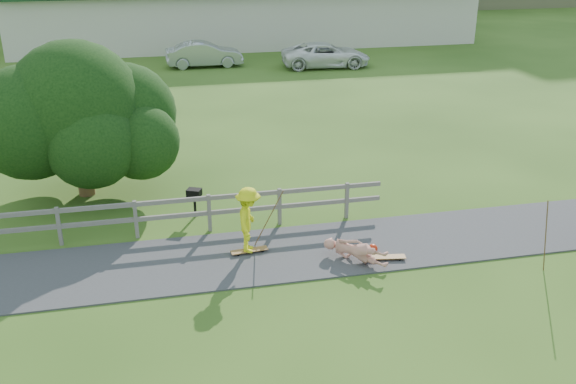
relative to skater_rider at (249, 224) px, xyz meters
name	(u,v)px	position (x,y,z in m)	size (l,w,h in m)	color
ground	(308,281)	(1.14, -1.70, -0.88)	(260.00, 260.00, 0.00)	#2D4E16
path	(294,252)	(1.14, -0.20, -0.86)	(34.00, 3.00, 0.04)	#39393C
fence	(112,216)	(-3.47, 1.60, -0.16)	(15.05, 0.10, 1.10)	#5E5A53
strip_mall	(245,5)	(5.14, 33.24, 1.70)	(32.50, 10.75, 5.10)	beige
skater_rider	(249,224)	(0.00, 0.00, 0.00)	(1.13, 0.65, 1.75)	yellow
skater_fallen	(355,251)	(2.56, -1.02, -0.56)	(1.73, 0.41, 0.63)	tan
car_silver	(204,54)	(1.23, 24.31, -0.13)	(1.59, 4.56, 1.50)	#A0A3A7
car_white	(326,55)	(8.38, 22.63, -0.14)	(2.44, 5.29, 1.47)	white
tree	(80,140)	(-4.42, 5.10, 0.93)	(6.53, 6.53, 3.62)	black
bbq	(195,203)	(-1.18, 2.66, -0.44)	(0.40, 0.31, 0.87)	black
longboard_rider	(249,252)	(0.00, 0.00, -0.82)	(0.98, 0.24, 0.11)	olive
longboard_fallen	(386,259)	(3.36, -1.12, -0.82)	(1.00, 0.24, 0.11)	olive
helmet	(373,249)	(3.16, -0.67, -0.75)	(0.26, 0.26, 0.26)	red
pole_rider	(269,215)	(0.60, 0.40, -0.01)	(0.03, 0.03, 1.74)	brown
pole_spec_left	(546,236)	(6.93, -2.45, 0.09)	(0.03, 0.03, 1.93)	brown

